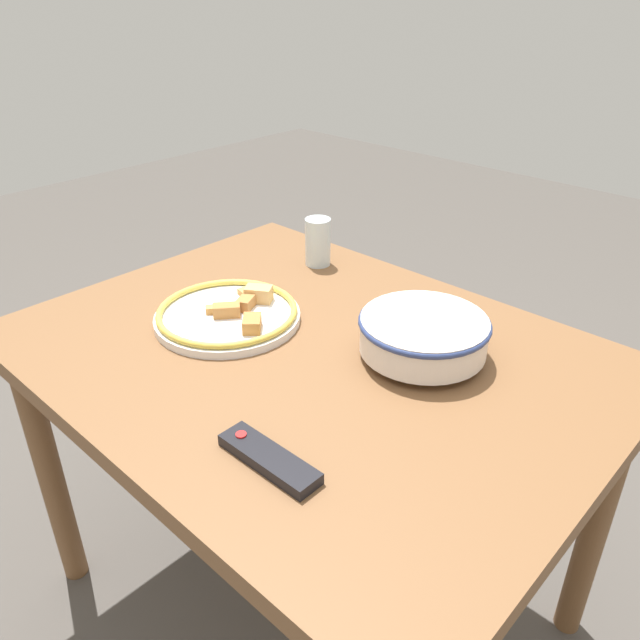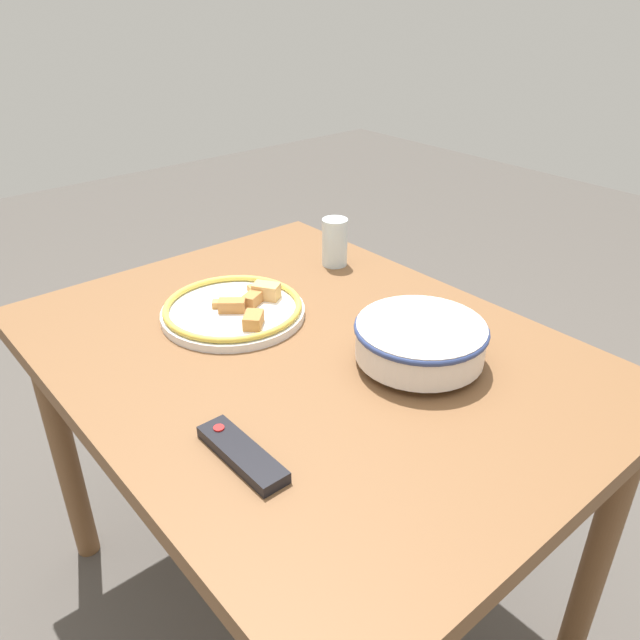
% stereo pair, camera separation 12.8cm
% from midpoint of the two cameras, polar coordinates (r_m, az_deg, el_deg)
% --- Properties ---
extents(ground_plane, '(8.00, 8.00, 0.00)m').
position_cam_midpoint_polar(ground_plane, '(1.79, -3.05, -23.97)').
color(ground_plane, '#4C4742').
extents(dining_table, '(1.18, 0.90, 0.76)m').
position_cam_midpoint_polar(dining_table, '(1.32, -3.81, -6.21)').
color(dining_table, brown).
rests_on(dining_table, ground_plane).
extents(noodle_bowl, '(0.26, 0.26, 0.09)m').
position_cam_midpoint_polar(noodle_bowl, '(1.22, 6.49, -1.40)').
color(noodle_bowl, silver).
rests_on(noodle_bowl, dining_table).
extents(food_plate, '(0.32, 0.32, 0.05)m').
position_cam_midpoint_polar(food_plate, '(1.38, -10.98, 0.46)').
color(food_plate, white).
rests_on(food_plate, dining_table).
extents(tv_remote, '(0.18, 0.05, 0.02)m').
position_cam_midpoint_polar(tv_remote, '(0.99, -8.48, -12.57)').
color(tv_remote, black).
rests_on(tv_remote, dining_table).
extents(drinking_glass, '(0.07, 0.07, 0.12)m').
position_cam_midpoint_polar(drinking_glass, '(1.61, -2.48, 7.10)').
color(drinking_glass, silver).
rests_on(drinking_glass, dining_table).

